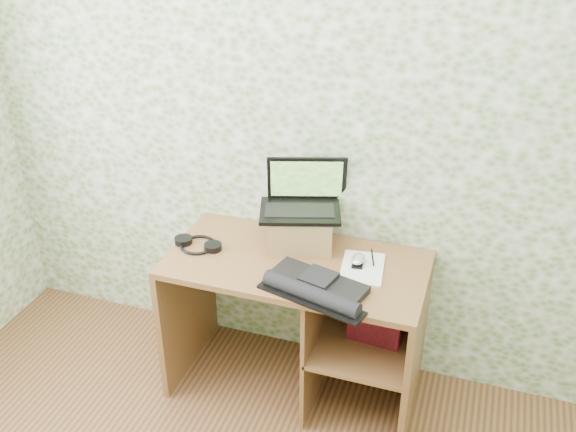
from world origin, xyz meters
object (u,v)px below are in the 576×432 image
(keyboard, at_px, (315,287))
(notepad, at_px, (362,268))
(riser, at_px, (300,229))
(laptop, at_px, (303,198))
(desk, at_px, (313,308))

(keyboard, xyz_separation_m, notepad, (0.15, 0.23, -0.02))
(riser, relative_size, keyboard, 0.59)
(laptop, bearing_deg, keyboard, -82.64)
(riser, height_order, notepad, riser)
(desk, bearing_deg, laptop, 124.32)
(desk, height_order, notepad, notepad)
(keyboard, bearing_deg, laptop, 129.66)
(laptop, relative_size, notepad, 1.62)
(riser, relative_size, notepad, 1.10)
(riser, bearing_deg, keyboard, -62.65)
(desk, bearing_deg, keyboard, -72.58)
(riser, height_order, keyboard, riser)
(desk, xyz_separation_m, notepad, (0.23, 0.01, 0.28))
(keyboard, distance_m, notepad, 0.28)
(desk, relative_size, keyboard, 2.41)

